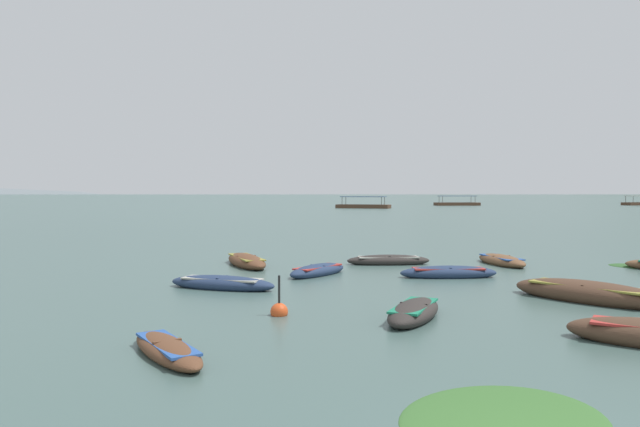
{
  "coord_description": "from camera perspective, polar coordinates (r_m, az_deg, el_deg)",
  "views": [
    {
      "loc": [
        -2.57,
        -5.63,
        3.11
      ],
      "look_at": [
        -3.52,
        54.0,
        0.99
      ],
      "focal_mm": 32.95,
      "sensor_mm": 36.0,
      "label": 1
    }
  ],
  "objects": [
    {
      "name": "ground_plane",
      "position": [
        1505.64,
        1.01,
        1.92
      ],
      "size": [
        6000.0,
        6000.0,
        0.0
      ],
      "primitive_type": "plane",
      "color": "#425B56"
    },
    {
      "name": "mountain_2",
      "position": [
        2332.39,
        -15.85,
        9.52
      ],
      "size": [
        2507.34,
        2507.34,
        619.74
      ],
      "primitive_type": "cone",
      "color": "slate",
      "rests_on": "ground"
    },
    {
      "name": "mountain_3",
      "position": [
        2084.53,
        10.38,
        4.64
      ],
      "size": [
        558.52,
        558.52,
        197.5
      ],
      "primitive_type": "cone",
      "color": "#56665B",
      "rests_on": "ground"
    },
    {
      "name": "rowboat_0",
      "position": [
        22.15,
        12.37,
        -5.64
      ],
      "size": [
        3.64,
        1.19,
        0.54
      ],
      "color": "navy",
      "rests_on": "ground"
    },
    {
      "name": "rowboat_1",
      "position": [
        14.83,
        9.1,
        -9.42
      ],
      "size": [
        2.11,
        3.22,
        0.55
      ],
      "color": "#2D2826",
      "rests_on": "ground"
    },
    {
      "name": "rowboat_2",
      "position": [
        22.25,
        -0.21,
        -5.57
      ],
      "size": [
        2.59,
        3.14,
        0.52
      ],
      "color": "navy",
      "rests_on": "ground"
    },
    {
      "name": "rowboat_3",
      "position": [
        19.41,
        -9.49,
        -6.72
      ],
      "size": [
        3.82,
        2.11,
        0.54
      ],
      "color": "navy",
      "rests_on": "ground"
    },
    {
      "name": "rowboat_4",
      "position": [
        18.61,
        24.67,
        -7.06
      ],
      "size": [
        4.02,
        4.21,
        0.74
      ],
      "color": "#4C3323",
      "rests_on": "ground"
    },
    {
      "name": "rowboat_7",
      "position": [
        11.82,
        -14.61,
        -12.66
      ],
      "size": [
        2.36,
        2.97,
        0.4
      ],
      "color": "brown",
      "rests_on": "ground"
    },
    {
      "name": "rowboat_9",
      "position": [
        25.71,
        6.65,
        -4.56
      ],
      "size": [
        3.68,
        1.28,
        0.53
      ],
      "color": "#2D2826",
      "rests_on": "ground"
    },
    {
      "name": "rowboat_10",
      "position": [
        26.7,
        17.2,
        -4.39
      ],
      "size": [
        1.86,
        3.66,
        0.53
      ],
      "color": "brown",
      "rests_on": "ground"
    },
    {
      "name": "rowboat_12",
      "position": [
        25.27,
        -7.16,
        -4.61
      ],
      "size": [
        2.75,
        4.41,
        0.61
      ],
      "color": "brown",
      "rests_on": "ground"
    },
    {
      "name": "ferry_0",
      "position": [
        117.7,
        4.23,
        0.74
      ],
      "size": [
        11.21,
        6.66,
        2.54
      ],
      "color": "#4C3323",
      "rests_on": "ground"
    },
    {
      "name": "ferry_1",
      "position": [
        145.72,
        13.16,
        0.94
      ],
      "size": [
        10.93,
        4.81,
        2.54
      ],
      "color": "#4C3323",
      "rests_on": "ground"
    },
    {
      "name": "mooring_buoy",
      "position": [
        15.12,
        -3.98,
        -9.44
      ],
      "size": [
        0.45,
        0.45,
        1.15
      ],
      "color": "#DB4C1E",
      "rests_on": "ground"
    },
    {
      "name": "weed_patch_3",
      "position": [
        28.14,
        28.38,
        -4.56
      ],
      "size": [
        2.7,
        2.7,
        0.14
      ],
      "primitive_type": "ellipsoid",
      "rotation": [
        0.0,
        0.0,
        0.79
      ],
      "color": "#2D5628",
      "rests_on": "ground"
    },
    {
      "name": "weed_patch_4",
      "position": [
        8.85,
        17.43,
        -18.65
      ],
      "size": [
        4.11,
        4.1,
        0.14
      ],
      "primitive_type": "ellipsoid",
      "rotation": [
        0.0,
        0.0,
        0.77
      ],
      "color": "#38662D",
      "rests_on": "ground"
    }
  ]
}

